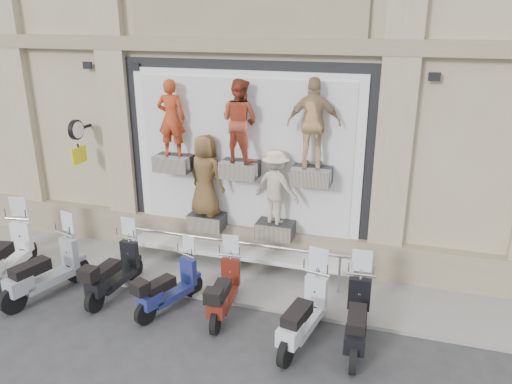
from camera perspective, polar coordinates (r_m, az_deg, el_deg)
ground at (r=9.46m, az=-6.99°, el=-15.51°), size 90.00×90.00×0.00m
sidewalk at (r=11.09m, az=-2.55°, el=-9.45°), size 16.00×2.20×0.08m
shop_vitrine at (r=10.70m, az=-1.18°, el=3.36°), size 5.60×0.88×4.30m
guard_rail at (r=10.80m, az=-2.76°, el=-7.73°), size 5.06×0.10×0.93m
clock_sign_bracket at (r=12.20m, az=-19.76°, el=6.05°), size 0.10×0.80×1.02m
scooter_b at (r=11.85m, az=-26.80°, el=-5.42°), size 0.96×2.13×1.67m
scooter_c at (r=10.87m, az=-23.16°, el=-7.18°), size 1.14×2.09×1.63m
scooter_d at (r=10.49m, az=-16.00°, el=-7.74°), size 0.66×1.85×1.47m
scooter_e at (r=9.78m, az=-9.92°, el=-9.65°), size 1.07×1.76×1.38m
scooter_f at (r=9.51m, az=-3.69°, el=-10.18°), size 0.68×1.77×1.40m
scooter_g at (r=8.74m, az=5.48°, el=-12.59°), size 0.90×1.98×1.56m
scooter_h at (r=8.79m, az=11.57°, el=-12.79°), size 0.66×1.93×1.54m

